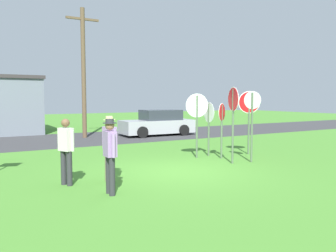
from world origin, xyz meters
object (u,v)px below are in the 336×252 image
(stop_sign_rear_left, at_px, (249,111))
(stop_sign_low_front, at_px, (197,113))
(person_holding_notes, at_px, (110,145))
(parked_car_on_street, at_px, (158,124))
(stop_sign_center_cluster, at_px, (222,121))
(person_in_teal, at_px, (66,148))
(stop_sign_rear_right, at_px, (209,119))
(person_on_left, at_px, (110,152))
(stop_sign_leaning_left, at_px, (233,111))
(utility_pole, at_px, (84,70))
(stop_sign_far_back, at_px, (252,115))

(stop_sign_rear_left, relative_size, stop_sign_low_front, 1.05)
(person_holding_notes, bearing_deg, stop_sign_rear_left, 13.40)
(parked_car_on_street, distance_m, stop_sign_center_cluster, 8.35)
(person_in_teal, bearing_deg, stop_sign_rear_right, 17.03)
(stop_sign_low_front, relative_size, person_on_left, 1.36)
(parked_car_on_street, relative_size, stop_sign_rear_left, 1.76)
(stop_sign_rear_right, height_order, stop_sign_low_front, stop_sign_low_front)
(stop_sign_rear_left, relative_size, stop_sign_leaning_left, 0.96)
(utility_pole, bearing_deg, stop_sign_low_front, -78.44)
(stop_sign_center_cluster, height_order, stop_sign_leaning_left, stop_sign_leaning_left)
(stop_sign_leaning_left, distance_m, stop_sign_low_front, 1.60)
(utility_pole, relative_size, stop_sign_rear_right, 3.46)
(parked_car_on_street, xyz_separation_m, stop_sign_rear_left, (-0.21, -7.91, 1.03))
(person_holding_notes, height_order, person_on_left, same)
(parked_car_on_street, xyz_separation_m, stop_sign_leaning_left, (-2.03, -9.08, 1.09))
(stop_sign_low_front, bearing_deg, person_in_teal, -162.23)
(person_on_left, bearing_deg, stop_sign_low_front, 33.80)
(person_in_teal, bearing_deg, stop_sign_far_back, -0.05)
(stop_sign_rear_left, relative_size, person_on_left, 1.43)
(utility_pole, bearing_deg, stop_sign_rear_left, -65.97)
(stop_sign_center_cluster, relative_size, stop_sign_low_front, 0.85)
(stop_sign_leaning_left, xyz_separation_m, person_on_left, (-4.86, -1.46, -0.80))
(stop_sign_rear_left, bearing_deg, stop_sign_far_back, -129.76)
(stop_sign_center_cluster, xyz_separation_m, stop_sign_rear_right, (-0.04, 0.72, 0.04))
(person_on_left, bearing_deg, parked_car_on_street, 56.80)
(stop_sign_rear_left, xyz_separation_m, person_in_teal, (-7.35, -1.27, -0.77))
(person_holding_notes, distance_m, person_on_left, 1.20)
(stop_sign_far_back, bearing_deg, stop_sign_center_cluster, 113.58)
(parked_car_on_street, bearing_deg, person_on_left, -123.20)
(stop_sign_rear_left, xyz_separation_m, person_on_left, (-6.68, -2.62, -0.74))
(stop_sign_center_cluster, bearing_deg, utility_pole, 104.92)
(stop_sign_center_cluster, xyz_separation_m, person_on_left, (-5.16, -2.40, -0.37))
(utility_pole, relative_size, person_holding_notes, 4.09)
(parked_car_on_street, xyz_separation_m, person_in_teal, (-7.56, -9.19, 0.26))
(stop_sign_rear_left, height_order, person_on_left, stop_sign_rear_left)
(utility_pole, height_order, stop_sign_leaning_left, utility_pole)
(stop_sign_rear_left, bearing_deg, stop_sign_center_cluster, -171.69)
(utility_pole, distance_m, stop_sign_center_cluster, 9.66)
(stop_sign_low_front, bearing_deg, stop_sign_leaning_left, -75.86)
(parked_car_on_street, xyz_separation_m, person_on_left, (-6.90, -10.54, 0.30))
(stop_sign_rear_right, bearing_deg, stop_sign_leaning_left, -98.58)
(stop_sign_low_front, bearing_deg, stop_sign_far_back, -55.32)
(stop_sign_center_cluster, height_order, stop_sign_low_front, stop_sign_low_front)
(stop_sign_rear_right, height_order, person_holding_notes, stop_sign_rear_right)
(stop_sign_rear_left, relative_size, stop_sign_far_back, 1.01)
(stop_sign_far_back, height_order, stop_sign_low_front, stop_sign_far_back)
(person_on_left, bearing_deg, stop_sign_rear_left, 21.42)
(utility_pole, height_order, person_in_teal, utility_pole)
(person_holding_notes, bearing_deg, parked_car_on_street, 55.41)
(stop_sign_far_back, xyz_separation_m, person_holding_notes, (-5.21, -0.22, -0.63))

